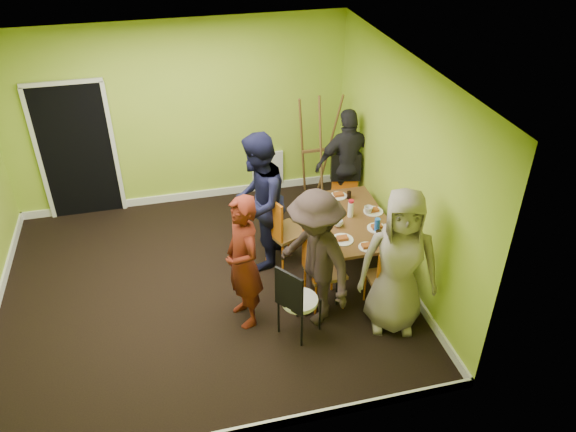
# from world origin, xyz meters

# --- Properties ---
(ground) EXTENTS (5.00, 5.00, 0.00)m
(ground) POSITION_xyz_m (0.00, 0.00, 0.00)
(ground) COLOR black
(ground) RESTS_ON ground
(room_walls) EXTENTS (5.04, 4.54, 2.82)m
(room_walls) POSITION_xyz_m (-0.02, 0.04, 0.99)
(room_walls) COLOR #98BF31
(room_walls) RESTS_ON ground
(dining_table) EXTENTS (0.90, 1.50, 0.75)m
(dining_table) POSITION_xyz_m (1.92, -0.01, 0.70)
(dining_table) COLOR black
(dining_table) RESTS_ON ground
(chair_left_far) EXTENTS (0.57, 0.57, 1.05)m
(chair_left_far) POSITION_xyz_m (1.04, 0.24, 0.59)
(chair_left_far) COLOR orange
(chair_left_far) RESTS_ON ground
(chair_left_near) EXTENTS (0.47, 0.46, 1.03)m
(chair_left_near) POSITION_xyz_m (1.30, -0.63, 0.58)
(chair_left_near) COLOR orange
(chair_left_near) RESTS_ON ground
(chair_back_end) EXTENTS (0.51, 0.57, 1.03)m
(chair_back_end) POSITION_xyz_m (2.23, 1.15, 0.73)
(chair_back_end) COLOR orange
(chair_back_end) RESTS_ON ground
(chair_front_end) EXTENTS (0.40, 0.40, 0.95)m
(chair_front_end) POSITION_xyz_m (2.04, -0.95, 0.53)
(chair_front_end) COLOR orange
(chair_front_end) RESTS_ON ground
(chair_bentwood) EXTENTS (0.52, 0.52, 0.96)m
(chair_bentwood) POSITION_xyz_m (0.91, -1.06, 0.53)
(chair_bentwood) COLOR black
(chair_bentwood) RESTS_ON ground
(easel) EXTENTS (0.69, 0.65, 1.73)m
(easel) POSITION_xyz_m (2.01, 1.82, 0.85)
(easel) COLOR brown
(easel) RESTS_ON ground
(plate_near_left) EXTENTS (0.25, 0.25, 0.01)m
(plate_near_left) POSITION_xyz_m (1.75, 0.45, 0.76)
(plate_near_left) COLOR white
(plate_near_left) RESTS_ON dining_table
(plate_near_right) EXTENTS (0.27, 0.27, 0.01)m
(plate_near_right) POSITION_xyz_m (1.65, -0.42, 0.76)
(plate_near_right) COLOR white
(plate_near_right) RESTS_ON dining_table
(plate_far_back) EXTENTS (0.23, 0.23, 0.01)m
(plate_far_back) POSITION_xyz_m (1.93, 0.56, 0.76)
(plate_far_back) COLOR white
(plate_far_back) RESTS_ON dining_table
(plate_far_front) EXTENTS (0.21, 0.21, 0.01)m
(plate_far_front) POSITION_xyz_m (1.89, -0.64, 0.76)
(plate_far_front) COLOR white
(plate_far_front) RESTS_ON dining_table
(plate_wall_back) EXTENTS (0.26, 0.26, 0.01)m
(plate_wall_back) POSITION_xyz_m (2.24, 0.08, 0.76)
(plate_wall_back) COLOR white
(plate_wall_back) RESTS_ON dining_table
(plate_wall_front) EXTENTS (0.24, 0.24, 0.01)m
(plate_wall_front) POSITION_xyz_m (2.15, -0.29, 0.76)
(plate_wall_front) COLOR white
(plate_wall_front) RESTS_ON dining_table
(thermos) EXTENTS (0.07, 0.07, 0.21)m
(thermos) POSITION_xyz_m (1.92, 0.05, 0.86)
(thermos) COLOR white
(thermos) RESTS_ON dining_table
(blue_bottle) EXTENTS (0.07, 0.07, 0.18)m
(blue_bottle) POSITION_xyz_m (2.12, -0.34, 0.84)
(blue_bottle) COLOR blue
(blue_bottle) RESTS_ON dining_table
(orange_bottle) EXTENTS (0.03, 0.03, 0.07)m
(orange_bottle) POSITION_xyz_m (1.79, 0.20, 0.79)
(orange_bottle) COLOR orange
(orange_bottle) RESTS_ON dining_table
(glass_mid) EXTENTS (0.07, 0.07, 0.10)m
(glass_mid) POSITION_xyz_m (1.75, 0.26, 0.80)
(glass_mid) COLOR black
(glass_mid) RESTS_ON dining_table
(glass_back) EXTENTS (0.06, 0.06, 0.10)m
(glass_back) POSITION_xyz_m (2.05, 0.48, 0.80)
(glass_back) COLOR black
(glass_back) RESTS_ON dining_table
(glass_front) EXTENTS (0.07, 0.07, 0.10)m
(glass_front) POSITION_xyz_m (2.09, -0.48, 0.80)
(glass_front) COLOR black
(glass_front) RESTS_ON dining_table
(cup_a) EXTENTS (0.12, 0.12, 0.09)m
(cup_a) POSITION_xyz_m (1.70, -0.13, 0.80)
(cup_a) COLOR white
(cup_a) RESTS_ON dining_table
(cup_b) EXTENTS (0.11, 0.11, 0.10)m
(cup_b) POSITION_xyz_m (2.16, 0.06, 0.80)
(cup_b) COLOR white
(cup_b) RESTS_ON dining_table
(person_standing) EXTENTS (0.53, 0.68, 1.66)m
(person_standing) POSITION_xyz_m (0.41, -0.67, 0.83)
(person_standing) COLOR #54180E
(person_standing) RESTS_ON ground
(person_left_far) EXTENTS (1.02, 1.12, 1.86)m
(person_left_far) POSITION_xyz_m (0.79, 0.38, 0.93)
(person_left_far) COLOR black
(person_left_far) RESTS_ON ground
(person_left_near) EXTENTS (1.02, 1.26, 1.70)m
(person_left_near) POSITION_xyz_m (1.19, -0.82, 0.85)
(person_left_near) COLOR black
(person_left_near) RESTS_ON ground
(person_back_end) EXTENTS (1.01, 0.47, 1.68)m
(person_back_end) POSITION_xyz_m (2.29, 1.26, 0.84)
(person_back_end) COLOR #232227
(person_back_end) RESTS_ON ground
(person_front_end) EXTENTS (1.00, 0.81, 1.78)m
(person_front_end) POSITION_xyz_m (2.05, -1.15, 0.89)
(person_front_end) COLOR gray
(person_front_end) RESTS_ON ground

